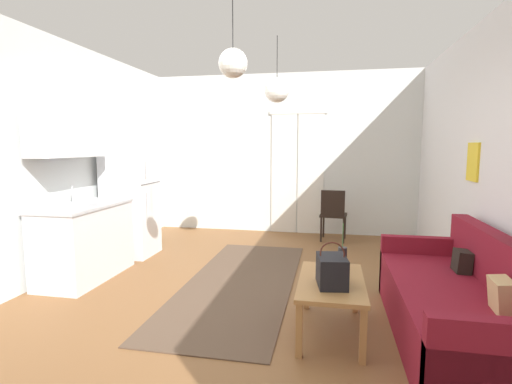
# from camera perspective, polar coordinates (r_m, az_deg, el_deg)

# --- Properties ---
(ground_plane) EXTENTS (5.26, 7.66, 0.10)m
(ground_plane) POSITION_cam_1_polar(r_m,az_deg,el_deg) (3.78, -3.30, -18.38)
(ground_plane) COLOR brown
(wall_back) EXTENTS (4.86, 0.13, 2.84)m
(wall_back) POSITION_cam_1_polar(r_m,az_deg,el_deg) (6.94, 4.12, 5.58)
(wall_back) COLOR silver
(wall_back) RESTS_ON ground_plane
(wall_left) EXTENTS (0.12, 7.26, 2.84)m
(wall_left) POSITION_cam_1_polar(r_m,az_deg,el_deg) (4.64, -33.31, 3.98)
(wall_left) COLOR silver
(wall_left) RESTS_ON ground_plane
(area_rug) EXTENTS (1.19, 3.18, 0.01)m
(area_rug) POSITION_cam_1_polar(r_m,az_deg,el_deg) (4.52, -2.31, -13.27)
(area_rug) COLOR brown
(area_rug) RESTS_ON ground_plane
(couch) EXTENTS (0.84, 2.05, 0.87)m
(couch) POSITION_cam_1_polar(r_m,az_deg,el_deg) (3.56, 28.25, -14.97)
(couch) COLOR maroon
(couch) RESTS_ON ground_plane
(coffee_table) EXTENTS (0.54, 0.96, 0.45)m
(coffee_table) POSITION_cam_1_polar(r_m,az_deg,el_deg) (3.34, 11.16, -13.72)
(coffee_table) COLOR #A87542
(coffee_table) RESTS_ON ground_plane
(bamboo_vase) EXTENTS (0.08, 0.08, 0.43)m
(bamboo_vase) POSITION_cam_1_polar(r_m,az_deg,el_deg) (3.55, 12.74, -9.67)
(bamboo_vase) COLOR #2D2D33
(bamboo_vase) RESTS_ON coffee_table
(handbag) EXTENTS (0.26, 0.34, 0.36)m
(handbag) POSITION_cam_1_polar(r_m,az_deg,el_deg) (3.16, 11.24, -11.40)
(handbag) COLOR black
(handbag) RESTS_ON coffee_table
(refrigerator) EXTENTS (0.66, 0.60, 1.64)m
(refrigerator) POSITION_cam_1_polar(r_m,az_deg,el_deg) (5.74, -18.17, -0.93)
(refrigerator) COLOR white
(refrigerator) RESTS_ON ground_plane
(kitchen_counter) EXTENTS (0.62, 1.20, 2.00)m
(kitchen_counter) POSITION_cam_1_polar(r_m,az_deg,el_deg) (4.93, -24.62, -3.28)
(kitchen_counter) COLOR silver
(kitchen_counter) RESTS_ON ground_plane
(accent_chair) EXTENTS (0.46, 0.44, 0.86)m
(accent_chair) POSITION_cam_1_polar(r_m,az_deg,el_deg) (6.40, 11.44, -3.01)
(accent_chair) COLOR black
(accent_chair) RESTS_ON ground_plane
(pendant_lamp_near) EXTENTS (0.24, 0.24, 0.73)m
(pendant_lamp_near) POSITION_cam_1_polar(r_m,az_deg,el_deg) (3.26, -3.45, 18.61)
(pendant_lamp_near) COLOR black
(pendant_lamp_far) EXTENTS (0.29, 0.29, 0.77)m
(pendant_lamp_far) POSITION_cam_1_polar(r_m,az_deg,el_deg) (4.67, 3.14, 14.94)
(pendant_lamp_far) COLOR black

